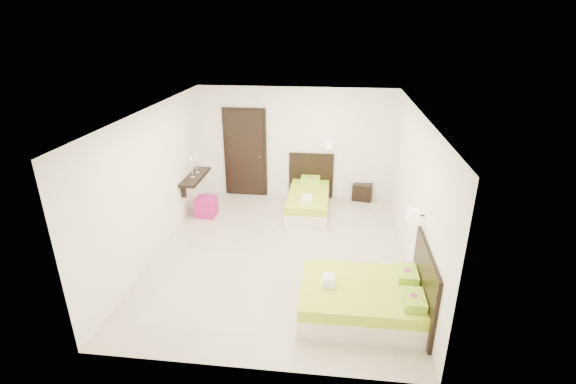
# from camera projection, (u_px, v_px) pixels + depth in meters

# --- Properties ---
(floor) EXTENTS (5.50, 5.50, 0.00)m
(floor) POSITION_uv_depth(u_px,v_px,m) (281.00, 253.00, 7.63)
(floor) COLOR #C0B39F
(floor) RESTS_ON ground
(bed_single) EXTENTS (1.05, 1.75, 1.44)m
(bed_single) POSITION_uv_depth(u_px,v_px,m) (309.00, 199.00, 9.28)
(bed_single) COLOR beige
(bed_single) RESTS_ON ground
(bed_double) EXTENTS (1.75, 1.49, 1.44)m
(bed_double) POSITION_uv_depth(u_px,v_px,m) (367.00, 298.00, 5.98)
(bed_double) COLOR beige
(bed_double) RESTS_ON ground
(nightstand) EXTENTS (0.52, 0.48, 0.41)m
(nightstand) POSITION_uv_depth(u_px,v_px,m) (363.00, 191.00, 9.89)
(nightstand) COLOR black
(nightstand) RESTS_ON ground
(ottoman) EXTENTS (0.43, 0.43, 0.42)m
(ottoman) POSITION_uv_depth(u_px,v_px,m) (206.00, 207.00, 9.04)
(ottoman) COLOR #A31560
(ottoman) RESTS_ON ground
(door) EXTENTS (1.02, 0.15, 2.14)m
(door) POSITION_uv_depth(u_px,v_px,m) (245.00, 153.00, 9.84)
(door) COLOR black
(door) RESTS_ON ground
(console_shelf) EXTENTS (0.35, 1.20, 0.78)m
(console_shelf) POSITION_uv_depth(u_px,v_px,m) (195.00, 177.00, 9.02)
(console_shelf) COLOR black
(console_shelf) RESTS_ON ground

